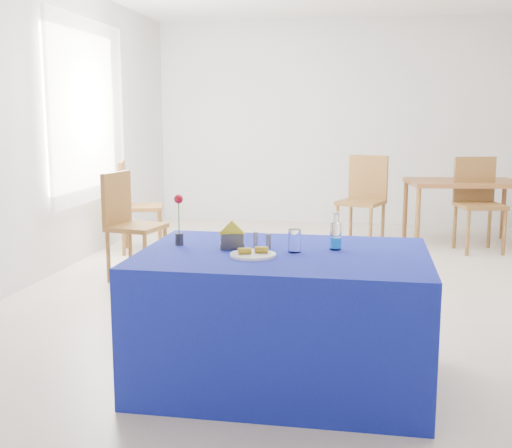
{
  "coord_description": "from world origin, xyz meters",
  "views": [
    {
      "loc": [
        0.47,
        -5.51,
        1.52
      ],
      "look_at": [
        -0.14,
        -2.08,
        0.92
      ],
      "focal_mm": 45.0,
      "sensor_mm": 36.0,
      "label": 1
    }
  ],
  "objects_px": {
    "oak_table": "(464,187)",
    "chair_win_b": "(133,200)",
    "plate": "(253,255)",
    "blue_table": "(283,317)",
    "chair_bg_left": "(364,194)",
    "chair_win_a": "(128,218)",
    "water_bottle": "(336,237)",
    "chair_bg_right": "(477,197)"
  },
  "relations": [
    {
      "from": "water_bottle",
      "to": "chair_win_b",
      "type": "bearing_deg",
      "value": 127.65
    },
    {
      "from": "chair_bg_right",
      "to": "chair_win_a",
      "type": "distance_m",
      "value": 3.88
    },
    {
      "from": "water_bottle",
      "to": "chair_bg_right",
      "type": "height_order",
      "value": "chair_bg_right"
    },
    {
      "from": "chair_bg_left",
      "to": "chair_win_a",
      "type": "bearing_deg",
      "value": -117.12
    },
    {
      "from": "chair_win_a",
      "to": "plate",
      "type": "bearing_deg",
      "value": -134.47
    },
    {
      "from": "chair_bg_right",
      "to": "water_bottle",
      "type": "bearing_deg",
      "value": -122.41
    },
    {
      "from": "blue_table",
      "to": "chair_bg_right",
      "type": "xyz_separation_m",
      "value": [
        1.66,
        3.97,
        0.23
      ]
    },
    {
      "from": "plate",
      "to": "blue_table",
      "type": "bearing_deg",
      "value": 42.67
    },
    {
      "from": "water_bottle",
      "to": "chair_win_b",
      "type": "distance_m",
      "value": 3.91
    },
    {
      "from": "blue_table",
      "to": "chair_bg_left",
      "type": "distance_m",
      "value": 4.03
    },
    {
      "from": "water_bottle",
      "to": "oak_table",
      "type": "xyz_separation_m",
      "value": [
        1.28,
        4.18,
        -0.15
      ]
    },
    {
      "from": "chair_win_a",
      "to": "oak_table",
      "type": "bearing_deg",
      "value": -45.79
    },
    {
      "from": "water_bottle",
      "to": "chair_bg_left",
      "type": "height_order",
      "value": "chair_bg_left"
    },
    {
      "from": "plate",
      "to": "chair_win_b",
      "type": "height_order",
      "value": "chair_win_b"
    },
    {
      "from": "plate",
      "to": "blue_table",
      "type": "distance_m",
      "value": 0.44
    },
    {
      "from": "water_bottle",
      "to": "chair_win_a",
      "type": "height_order",
      "value": "chair_win_a"
    },
    {
      "from": "water_bottle",
      "to": "chair_win_b",
      "type": "relative_size",
      "value": 0.21
    },
    {
      "from": "chair_bg_left",
      "to": "chair_bg_right",
      "type": "height_order",
      "value": "same"
    },
    {
      "from": "blue_table",
      "to": "water_bottle",
      "type": "relative_size",
      "value": 7.44
    },
    {
      "from": "blue_table",
      "to": "plate",
      "type": "bearing_deg",
      "value": -137.33
    },
    {
      "from": "oak_table",
      "to": "water_bottle",
      "type": "bearing_deg",
      "value": -106.98
    },
    {
      "from": "blue_table",
      "to": "chair_win_a",
      "type": "height_order",
      "value": "chair_win_a"
    },
    {
      "from": "water_bottle",
      "to": "oak_table",
      "type": "bearing_deg",
      "value": 73.02
    },
    {
      "from": "plate",
      "to": "water_bottle",
      "type": "height_order",
      "value": "water_bottle"
    },
    {
      "from": "chair_bg_right",
      "to": "chair_win_b",
      "type": "relative_size",
      "value": 1.03
    },
    {
      "from": "water_bottle",
      "to": "oak_table",
      "type": "distance_m",
      "value": 4.37
    },
    {
      "from": "water_bottle",
      "to": "chair_bg_right",
      "type": "relative_size",
      "value": 0.21
    },
    {
      "from": "chair_bg_right",
      "to": "chair_win_a",
      "type": "bearing_deg",
      "value": -163.38
    },
    {
      "from": "chair_win_a",
      "to": "chair_bg_right",
      "type": "bearing_deg",
      "value": -50.7
    },
    {
      "from": "chair_win_a",
      "to": "chair_win_b",
      "type": "bearing_deg",
      "value": 28.37
    },
    {
      "from": "water_bottle",
      "to": "chair_bg_right",
      "type": "xyz_separation_m",
      "value": [
        1.38,
        3.85,
        -0.23
      ]
    },
    {
      "from": "plate",
      "to": "oak_table",
      "type": "height_order",
      "value": "plate"
    },
    {
      "from": "chair_bg_left",
      "to": "chair_win_a",
      "type": "xyz_separation_m",
      "value": [
        -2.13,
        -1.93,
        -0.03
      ]
    },
    {
      "from": "plate",
      "to": "chair_win_a",
      "type": "distance_m",
      "value": 2.72
    },
    {
      "from": "water_bottle",
      "to": "oak_table",
      "type": "relative_size",
      "value": 0.16
    },
    {
      "from": "oak_table",
      "to": "chair_bg_right",
      "type": "relative_size",
      "value": 1.32
    },
    {
      "from": "blue_table",
      "to": "chair_bg_right",
      "type": "bearing_deg",
      "value": 67.25
    },
    {
      "from": "oak_table",
      "to": "chair_win_b",
      "type": "distance_m",
      "value": 3.82
    },
    {
      "from": "plate",
      "to": "chair_win_a",
      "type": "xyz_separation_m",
      "value": [
        -1.57,
        2.21,
        -0.19
      ]
    },
    {
      "from": "chair_bg_right",
      "to": "plate",
      "type": "bearing_deg",
      "value": -126.48
    },
    {
      "from": "oak_table",
      "to": "chair_win_b",
      "type": "xyz_separation_m",
      "value": [
        -3.66,
        -1.09,
        -0.09
      ]
    },
    {
      "from": "oak_table",
      "to": "chair_bg_left",
      "type": "height_order",
      "value": "chair_bg_left"
    }
  ]
}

